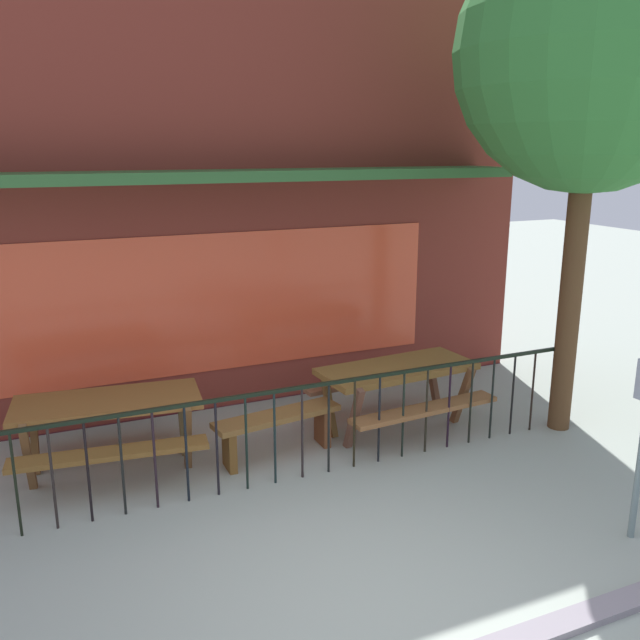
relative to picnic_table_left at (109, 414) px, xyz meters
name	(u,v)px	position (x,y,z in m)	size (l,w,h in m)	color
ground	(372,607)	(1.42, -2.92, -0.61)	(40.00, 40.00, 0.00)	#99A296
pub_storefront	(204,205)	(1.42, 1.46, 1.90)	(8.85, 1.31, 5.04)	#471820
patio_fence_front	(274,420)	(1.42, -0.91, 0.05)	(7.46, 0.04, 0.97)	black
picnic_table_left	(109,414)	(0.00, 0.00, 0.00)	(1.95, 1.56, 0.79)	brown
picnic_table_right	(397,379)	(3.15, -0.26, 0.00)	(1.89, 1.49, 0.79)	brown
patio_bench	(278,425)	(1.65, -0.36, -0.26)	(1.43, 0.52, 0.48)	brown
street_tree	(594,54)	(4.93, -0.98, 3.50)	(2.87, 2.87, 5.57)	#52361E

